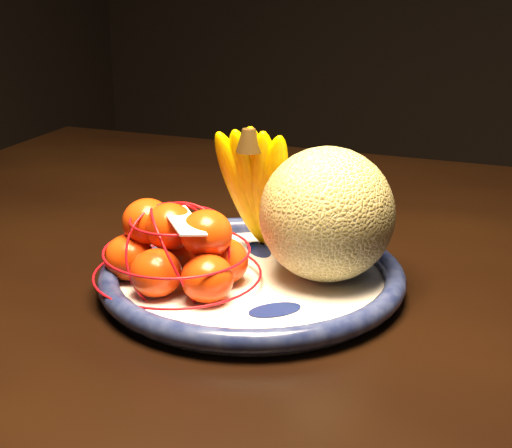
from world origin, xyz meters
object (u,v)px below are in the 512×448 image
at_px(cantaloupe, 327,214).
at_px(banana_bunch, 257,183).
at_px(fruit_bowl, 252,277).
at_px(mandarin_bag, 177,251).
at_px(dining_table, 411,327).

height_order(cantaloupe, banana_bunch, banana_bunch).
bearing_deg(fruit_bowl, banana_bunch, 111.13).
distance_m(fruit_bowl, cantaloupe, 0.10).
height_order(banana_bunch, mandarin_bag, banana_bunch).
bearing_deg(banana_bunch, fruit_bowl, -77.93).
relative_size(fruit_bowl, mandarin_bag, 1.49).
xyz_separation_m(dining_table, mandarin_bag, (-0.20, -0.19, 0.13)).
distance_m(fruit_bowl, mandarin_bag, 0.09).
height_order(dining_table, fruit_bowl, fruit_bowl).
height_order(cantaloupe, mandarin_bag, cantaloupe).
bearing_deg(dining_table, cantaloupe, -125.93).
bearing_deg(banana_bunch, dining_table, 15.48).
relative_size(fruit_bowl, cantaloupe, 2.30).
xyz_separation_m(fruit_bowl, cantaloupe, (0.07, 0.03, 0.07)).
xyz_separation_m(cantaloupe, mandarin_bag, (-0.13, -0.08, -0.03)).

